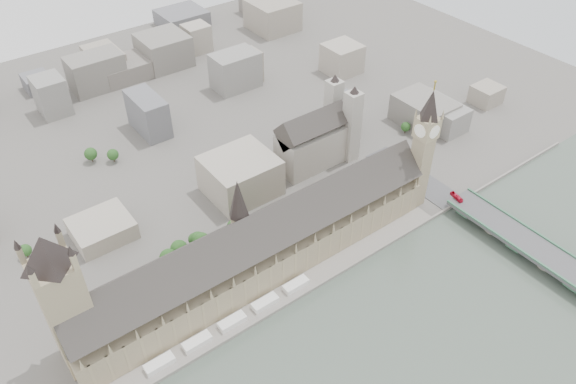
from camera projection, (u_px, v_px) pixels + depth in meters
ground at (278, 289)px, 374.46m from camera, size 900.00×900.00×0.00m
embankment_wall at (291, 302)px, 364.28m from camera, size 600.00×1.50×3.00m
river_terrace at (284, 295)px, 369.21m from camera, size 270.00×15.00×2.00m
terrace_tents at (232, 322)px, 349.19m from camera, size 118.00×7.00×4.00m
palace_of_westminster at (260, 248)px, 372.04m from camera, size 265.00×40.73×55.44m
elizabeth_tower at (424, 141)px, 405.68m from camera, size 17.00×17.00×107.50m
victoria_tower at (63, 297)px, 298.96m from camera, size 30.00×30.00×100.00m
central_tower at (239, 210)px, 348.76m from camera, size 13.00×13.00×48.00m
westminster_bridge at (538, 255)px, 391.91m from camera, size 25.00×325.00×10.25m
westminster_abbey at (318, 137)px, 467.86m from camera, size 68.00×36.00×64.00m
city_skyline_inland at (120, 110)px, 512.97m from camera, size 720.00×360.00×38.00m
park_trees at (217, 237)px, 401.96m from camera, size 110.00×30.00×15.00m
red_bus_north at (456, 197)px, 429.28m from camera, size 4.63×12.36×3.36m
car_approach at (420, 165)px, 461.93m from camera, size 1.99×4.60×1.32m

